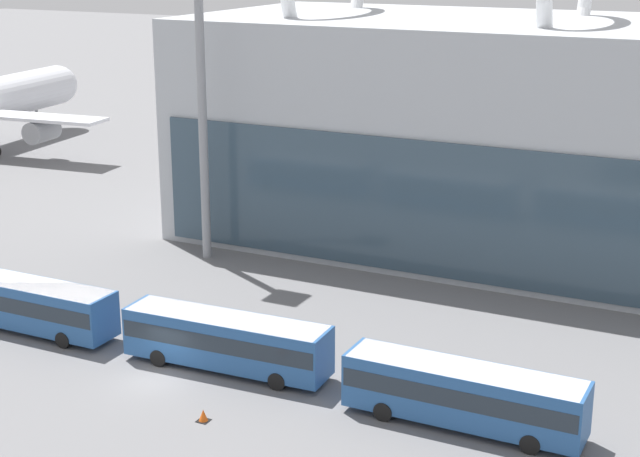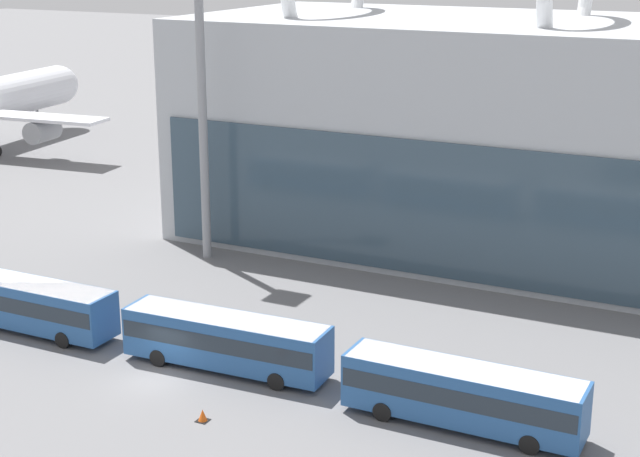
{
  "view_description": "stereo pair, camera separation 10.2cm",
  "coord_description": "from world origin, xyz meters",
  "px_view_note": "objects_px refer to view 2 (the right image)",
  "views": [
    {
      "loc": [
        30.07,
        -40.15,
        23.39
      ],
      "look_at": [
        1.14,
        18.23,
        4.0
      ],
      "focal_mm": 55.0,
      "sensor_mm": 36.0,
      "label": 1
    },
    {
      "loc": [
        30.17,
        -40.1,
        23.39
      ],
      "look_at": [
        1.14,
        18.23,
        4.0
      ],
      "focal_mm": 55.0,
      "sensor_mm": 36.0,
      "label": 2
    }
  ],
  "objects_px": {
    "airliner_at_gate_far": "(406,139)",
    "shuttle_bus_1": "(226,339)",
    "shuttle_bus_0": "(27,302)",
    "floodlight_mast": "(201,70)",
    "shuttle_bus_2": "(463,392)",
    "traffic_cone_0": "(203,415)"
  },
  "relations": [
    {
      "from": "airliner_at_gate_far",
      "to": "shuttle_bus_1",
      "type": "relative_size",
      "value": 2.91
    },
    {
      "from": "shuttle_bus_2",
      "to": "traffic_cone_0",
      "type": "relative_size",
      "value": 19.21
    },
    {
      "from": "shuttle_bus_0",
      "to": "shuttle_bus_2",
      "type": "relative_size",
      "value": 1.0
    },
    {
      "from": "shuttle_bus_0",
      "to": "shuttle_bus_1",
      "type": "distance_m",
      "value": 14.04
    },
    {
      "from": "airliner_at_gate_far",
      "to": "shuttle_bus_2",
      "type": "relative_size",
      "value": 2.94
    },
    {
      "from": "airliner_at_gate_far",
      "to": "shuttle_bus_1",
      "type": "height_order",
      "value": "airliner_at_gate_far"
    },
    {
      "from": "shuttle_bus_2",
      "to": "traffic_cone_0",
      "type": "xyz_separation_m",
      "value": [
        -11.85,
        -5.31,
        -1.54
      ]
    },
    {
      "from": "shuttle_bus_0",
      "to": "shuttle_bus_1",
      "type": "relative_size",
      "value": 0.99
    },
    {
      "from": "shuttle_bus_0",
      "to": "floodlight_mast",
      "type": "xyz_separation_m",
      "value": [
        2.01,
        17.19,
        12.34
      ]
    },
    {
      "from": "airliner_at_gate_far",
      "to": "shuttle_bus_1",
      "type": "bearing_deg",
      "value": -159.91
    },
    {
      "from": "floodlight_mast",
      "to": "traffic_cone_0",
      "type": "height_order",
      "value": "floodlight_mast"
    },
    {
      "from": "shuttle_bus_1",
      "to": "traffic_cone_0",
      "type": "xyz_separation_m",
      "value": [
        2.18,
        -5.84,
        -1.54
      ]
    },
    {
      "from": "shuttle_bus_0",
      "to": "floodlight_mast",
      "type": "distance_m",
      "value": 21.26
    },
    {
      "from": "shuttle_bus_2",
      "to": "floodlight_mast",
      "type": "distance_m",
      "value": 33.57
    },
    {
      "from": "airliner_at_gate_far",
      "to": "floodlight_mast",
      "type": "distance_m",
      "value": 29.91
    },
    {
      "from": "shuttle_bus_2",
      "to": "airliner_at_gate_far",
      "type": "bearing_deg",
      "value": 114.75
    },
    {
      "from": "shuttle_bus_1",
      "to": "floodlight_mast",
      "type": "bearing_deg",
      "value": 123.4
    },
    {
      "from": "traffic_cone_0",
      "to": "shuttle_bus_1",
      "type": "bearing_deg",
      "value": 110.47
    },
    {
      "from": "shuttle_bus_2",
      "to": "traffic_cone_0",
      "type": "bearing_deg",
      "value": -156.02
    },
    {
      "from": "shuttle_bus_2",
      "to": "traffic_cone_0",
      "type": "height_order",
      "value": "shuttle_bus_2"
    },
    {
      "from": "shuttle_bus_2",
      "to": "shuttle_bus_1",
      "type": "bearing_deg",
      "value": 177.7
    },
    {
      "from": "airliner_at_gate_far",
      "to": "shuttle_bus_2",
      "type": "bearing_deg",
      "value": -143.8
    }
  ]
}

